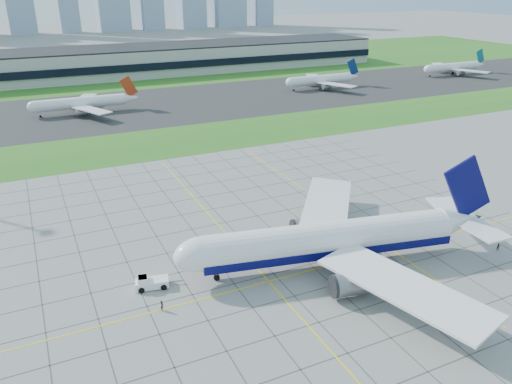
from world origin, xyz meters
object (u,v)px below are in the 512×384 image
pushback_tug (150,282)px  crew_near (162,306)px  crew_far (499,247)px  distant_jet_1 (82,103)px  distant_jet_2 (321,80)px  distant_jet_3 (453,67)px  airliner (331,240)px

pushback_tug → crew_near: 7.55m
crew_near → pushback_tug: bearing=23.3°
crew_far → distant_jet_1: 167.20m
distant_jet_1 → distant_jet_2: same height
distant_jet_1 → distant_jet_2: size_ratio=1.00×
distant_jet_1 → distant_jet_3: same height
pushback_tug → distant_jet_2: size_ratio=0.20×
crew_near → crew_far: (67.41, -9.47, -0.18)m
pushback_tug → crew_near: bearing=-78.4°
distant_jet_1 → distant_jet_3: bearing=1.2°
crew_far → distant_jet_1: distant_jet_1 is taller
pushback_tug → distant_jet_2: (124.57, 141.47, 3.43)m
distant_jet_1 → crew_far: bearing=-68.7°
pushback_tug → distant_jet_1: 138.96m
crew_far → distant_jet_3: size_ratio=0.04×
crew_far → distant_jet_2: distant_jet_2 is taller
airliner → distant_jet_3: 237.05m
crew_far → airliner: bearing=-169.2°
crew_near → distant_jet_3: (216.46, 150.82, 3.52)m
airliner → pushback_tug: size_ratio=7.31×
airliner → crew_far: 35.93m
airliner → crew_far: size_ratio=40.64×
distant_jet_3 → pushback_tug: bearing=-146.5°
crew_near → distant_jet_1: size_ratio=0.05×
distant_jet_2 → crew_far: bearing=-109.8°
crew_near → distant_jet_2: bearing=-17.1°
crew_far → distant_jet_2: bearing=97.2°
crew_near → distant_jet_1: distant_jet_1 is taller
pushback_tug → crew_far: 69.58m
distant_jet_1 → pushback_tug: bearing=-92.8°
distant_jet_2 → crew_near: bearing=-129.9°
crew_near → distant_jet_3: 263.84m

